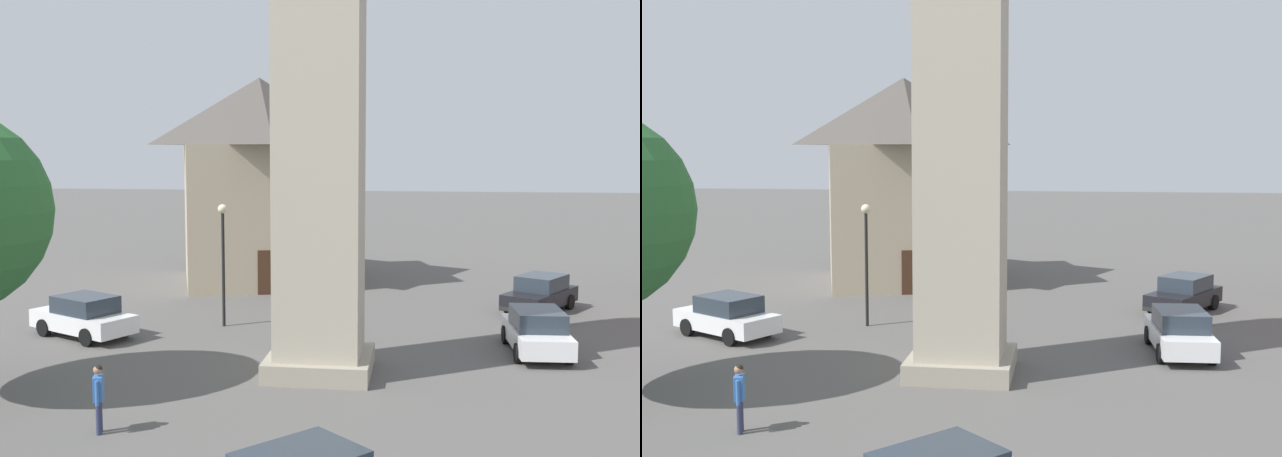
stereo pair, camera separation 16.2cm
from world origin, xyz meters
The scene contains 7 objects.
ground_plane centered at (0.00, 0.00, 0.00)m, with size 200.00×200.00×0.00m, color #565451.
car_blue_kerb centered at (3.18, -6.87, 0.76)m, with size 4.23×2.01×1.53m.
car_white_side centered at (3.28, 9.14, 0.76)m, with size 3.40×4.44×1.53m.
car_green_alley centered at (10.06, -7.97, 0.76)m, with size 4.40×3.61×1.53m.
pedestrian centered at (-5.68, 4.59, 1.01)m, with size 0.54×0.31×1.69m.
building_shop_left centered at (15.73, 5.27, 5.31)m, with size 9.97×10.01×10.39m.
lamp_post centered at (5.63, 4.53, 3.19)m, with size 0.36×0.36×4.73m.
Camera 1 is at (-22.61, -3.13, 6.85)m, focal length 42.96 mm.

